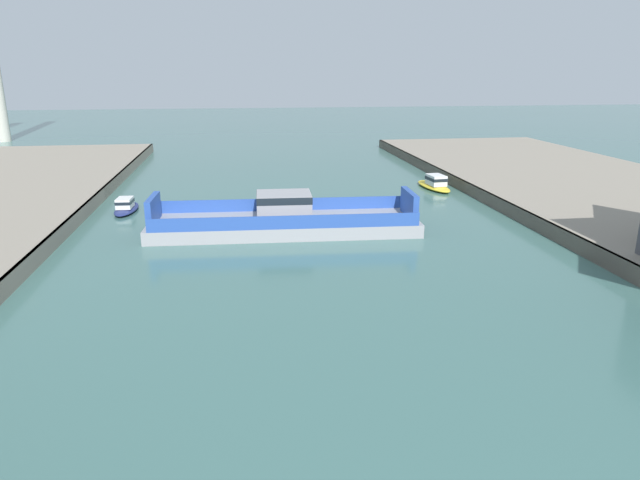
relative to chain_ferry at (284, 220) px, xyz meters
The scene contains 3 objects.
chain_ferry is the anchor object (origin of this frame).
moored_boat_near_right 24.42m from the chain_ferry, 39.65° to the left, with size 3.05×7.38×1.68m.
moored_boat_mid_right 17.34m from the chain_ferry, 148.00° to the left, with size 2.23×5.84×1.45m.
Camera 1 is at (-5.33, -8.71, 13.33)m, focal length 31.66 mm.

